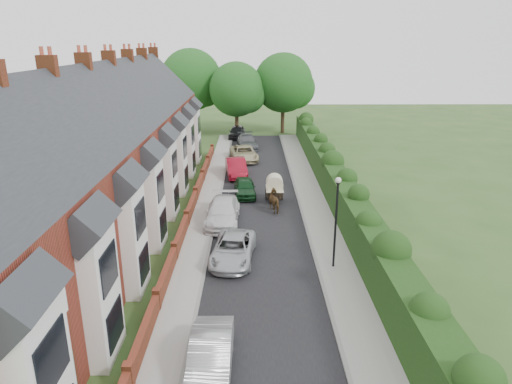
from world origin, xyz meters
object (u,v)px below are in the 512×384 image
car_silver_b (233,249)px  car_grey (247,142)px  car_black (237,132)px  horse (276,201)px  car_silver_a (210,357)px  lamppost (336,211)px  horse_cart (275,187)px  car_beige (244,153)px  car_green (245,187)px  car_white (223,212)px  car_red (236,167)px

car_silver_b → car_grey: size_ratio=0.95×
car_black → horse: bearing=-77.3°
car_silver_a → car_black: 42.80m
car_black → car_silver_a: bearing=-84.8°
lamppost → car_silver_a: 10.44m
car_black → car_grey: bearing=-71.8°
lamppost → horse: (-2.71, 8.68, -2.51)m
car_black → horse_cart: (3.64, -23.92, 0.46)m
car_silver_b → car_beige: (0.20, 22.40, 0.05)m
lamppost → horse_cart: 11.21m
lamppost → car_silver_a: lamppost is taller
car_green → car_white: bearing=-107.9°
car_silver_b → horse: horse is taller
car_black → horse: horse is taller
car_grey → car_black: (-1.36, 5.62, 0.03)m
lamppost → car_red: size_ratio=1.07×
car_green → car_black: bearing=89.4°
horse_cart → car_silver_a: bearing=-99.7°
car_silver_b → car_white: bearing=105.3°
horse → horse_cart: (0.00, 2.00, 0.45)m
car_beige → lamppost: bearing=-87.4°
car_grey → car_black: size_ratio=1.13×
car_white → car_green: bearing=77.4°
lamppost → car_grey: bearing=99.8°
car_grey → car_white: bearing=-100.3°
car_silver_a → car_white: size_ratio=0.83×
car_white → car_green: car_white is taller
car_green → horse_cart: horse_cart is taller
lamppost → horse: size_ratio=2.78×
lamppost → car_beige: lamppost is taller
car_grey → horse: horse is taller
car_silver_b → car_green: (0.47, 11.20, 0.01)m
car_red → car_grey: (0.87, 11.27, -0.06)m
lamppost → car_silver_a: (-5.93, -8.20, -2.57)m
horse_cart → car_beige: bearing=101.4°
lamppost → car_beige: 24.12m
car_green → car_red: size_ratio=0.83×
car_white → car_black: car_white is taller
horse_cart → lamppost: bearing=-75.7°
car_red → car_silver_b: bearing=-96.0°
car_black → car_green: bearing=-81.9°
lamppost → horse: lamppost is taller
car_silver_a → car_green: bearing=87.5°
car_silver_a → car_green: car_silver_a is taller
car_silver_a → horse: horse is taller
car_red → car_black: size_ratio=1.07×
car_green → car_grey: (0.00, 16.78, 0.06)m
car_red → horse_cart: (3.16, -7.04, 0.43)m
car_white → car_black: (0.04, 28.09, -0.01)m
car_green → car_silver_b: bearing=-96.5°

